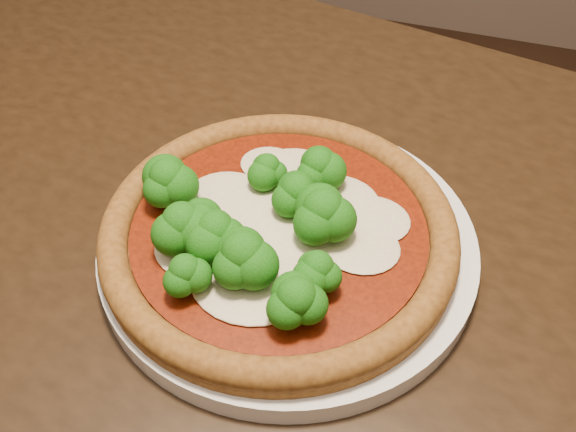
% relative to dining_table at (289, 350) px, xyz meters
% --- Properties ---
extents(dining_table, '(1.34, 1.02, 0.75)m').
position_rel_dining_table_xyz_m(dining_table, '(0.00, 0.00, 0.00)').
color(dining_table, black).
rests_on(dining_table, floor).
extents(plate, '(0.29, 0.29, 0.02)m').
position_rel_dining_table_xyz_m(plate, '(-0.01, 0.03, 0.11)').
color(plate, white).
rests_on(plate, dining_table).
extents(pizza, '(0.27, 0.27, 0.06)m').
position_rel_dining_table_xyz_m(pizza, '(-0.02, 0.01, 0.14)').
color(pizza, brown).
rests_on(pizza, plate).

